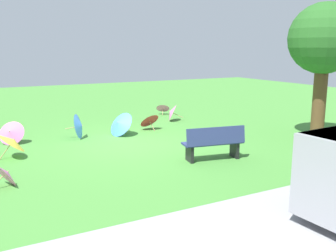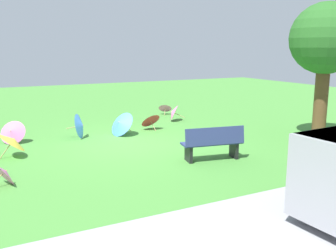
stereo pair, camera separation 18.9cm
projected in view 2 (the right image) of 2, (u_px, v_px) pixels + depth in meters
name	position (u px, v px, depth m)	size (l,w,h in m)	color
ground	(132.00, 144.00, 11.54)	(40.00, 40.00, 0.00)	#478C38
park_bench	(213.00, 143.00, 9.74)	(1.66, 0.76, 0.90)	navy
shade_tree	(326.00, 41.00, 11.57)	(2.19, 2.19, 4.25)	brown
parasol_pink_0	(12.00, 132.00, 11.49)	(0.95, 0.88, 0.74)	tan
parasol_pink_1	(173.00, 112.00, 15.10)	(0.77, 0.82, 0.70)	tan
parasol_pink_2	(165.00, 107.00, 16.61)	(0.75, 0.73, 0.53)	tan
parasol_blue_0	(120.00, 123.00, 12.58)	(0.92, 1.06, 0.82)	tan
parasol_pink_3	(4.00, 172.00, 7.97)	(0.65, 0.74, 0.59)	tan
parasol_blue_1	(81.00, 126.00, 12.18)	(0.75, 0.85, 0.82)	tan
parasol_yellow_0	(13.00, 141.00, 10.02)	(0.72, 0.81, 0.75)	tan
parasol_red_2	(150.00, 119.00, 13.50)	(0.81, 0.73, 0.65)	tan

